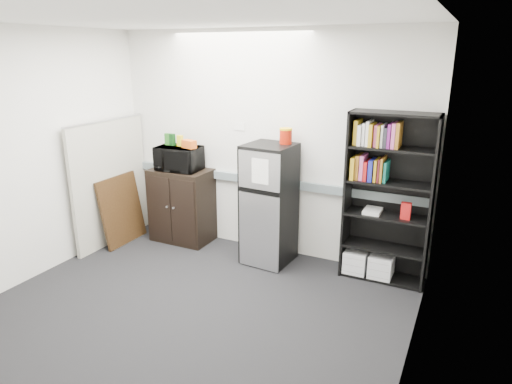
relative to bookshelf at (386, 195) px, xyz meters
The scene contains 18 objects.
floor 2.38m from the bookshelf, 133.90° to the right, with size 4.00×4.00×0.00m, color black.
wall_back 1.56m from the bookshelf, behind, with size 4.00×0.02×2.70m, color white.
wall_right 1.69m from the bookshelf, 72.54° to the right, with size 0.02×3.50×2.70m, color white.
wall_left 3.86m from the bookshelf, 155.93° to the right, with size 0.02×3.50×2.70m, color white.
ceiling 2.78m from the bookshelf, 133.90° to the right, with size 4.00×3.50×0.02m, color white.
electrical_raceway 1.52m from the bookshelf, behind, with size 3.92×0.05×0.10m, color slate.
wall_note 1.95m from the bookshelf, behind, with size 0.14×0.00×0.10m, color white.
bookshelf is the anchor object (origin of this frame).
cubicle_partition 3.45m from the bookshelf, behind, with size 0.06×1.30×1.62m.
cabinet 2.65m from the bookshelf, behind, with size 0.78×0.52×0.97m.
microwave 2.61m from the bookshelf, behind, with size 0.55×0.37×0.31m, color black.
snack_box_a 2.81m from the bookshelf, behind, with size 0.07×0.05×0.15m, color #235F1B.
snack_box_b 2.75m from the bookshelf, behind, with size 0.07×0.05×0.15m, color #0C3610.
snack_box_c 2.63m from the bookshelf, behind, with size 0.07×0.05×0.14m, color yellow.
snack_bag 2.45m from the bookshelf, behind, with size 0.18×0.10×0.10m, color #DE5816.
refrigerator 1.34m from the bookshelf, behind, with size 0.57×0.60×1.43m.
coffee_can 1.29m from the bookshelf, behind, with size 0.15×0.15×0.20m.
framed_poster 3.35m from the bookshelf, behind, with size 0.18×0.70×0.89m.
Camera 1 is at (2.28, -3.20, 2.44)m, focal length 32.00 mm.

